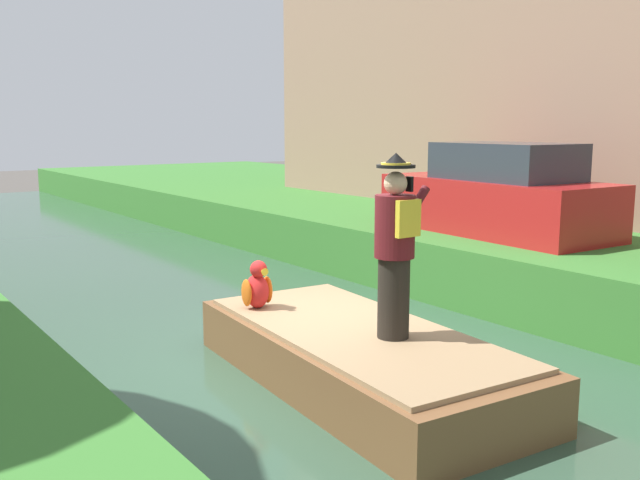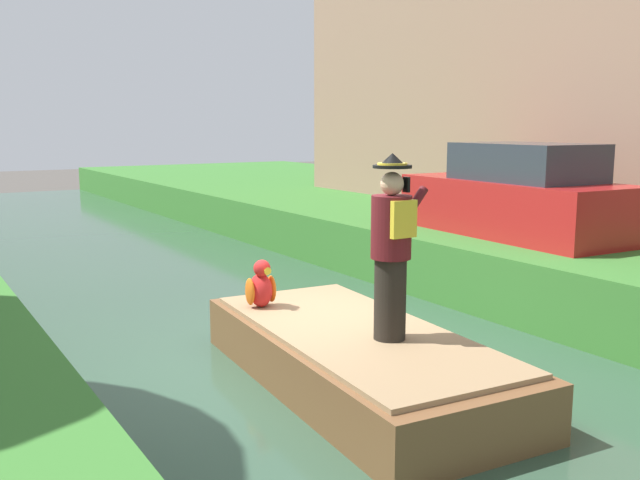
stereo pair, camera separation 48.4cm
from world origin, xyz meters
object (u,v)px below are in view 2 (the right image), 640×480
(person_pirate, at_px, (392,248))
(parrot_plush, at_px, (261,287))
(boat, at_px, (356,357))
(parked_car_red, at_px, (517,197))

(person_pirate, xyz_separation_m, parrot_plush, (-0.53, 1.79, -0.68))
(boat, distance_m, parrot_plush, 1.51)
(boat, bearing_deg, person_pirate, -77.28)
(parrot_plush, bearing_deg, parked_car_red, 9.09)
(person_pirate, bearing_deg, parked_car_red, 28.46)
(boat, height_order, person_pirate, person_pirate)
(person_pirate, height_order, parked_car_red, person_pirate)
(parrot_plush, height_order, parked_car_red, parked_car_red)
(parrot_plush, xyz_separation_m, parked_car_red, (5.15, 0.82, 0.71))
(boat, distance_m, person_pirate, 1.32)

